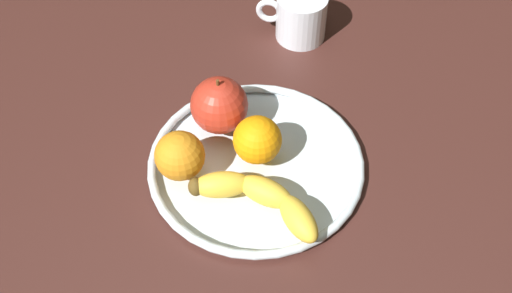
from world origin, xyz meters
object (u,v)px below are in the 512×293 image
ambient_mug (300,17)px  orange_back_left (180,156)px  fruit_bowl (256,164)px  banana (259,198)px  apple (219,105)px  orange_front_right (258,140)px

ambient_mug → orange_back_left: bearing=71.5°
fruit_bowl → orange_back_left: orange_back_left is taller
banana → fruit_bowl: bearing=-59.4°
apple → orange_back_left: size_ratio=1.32×
banana → orange_back_left: orange_back_left is taller
orange_front_right → orange_back_left: (9.56, 4.68, 0.03)cm
fruit_bowl → ambient_mug: size_ratio=2.57×
fruit_bowl → orange_front_right: orange_front_right is taller
ambient_mug → apple: bearing=71.6°
banana → apple: size_ratio=2.12×
banana → ambient_mug: size_ratio=1.62×
banana → orange_front_right: bearing=-62.0°
banana → orange_back_left: (11.19, -3.35, 1.60)cm
orange_front_right → orange_back_left: size_ratio=0.99×
orange_front_right → fruit_bowl: bearing=80.1°
orange_back_left → ambient_mug: bearing=-108.5°
banana → ambient_mug: ambient_mug is taller
fruit_bowl → orange_front_right: size_ratio=4.50×
fruit_bowl → apple: bearing=-40.5°
banana → orange_front_right: size_ratio=2.83×
orange_front_right → orange_back_left: same height
apple → ambient_mug: bearing=-108.4°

